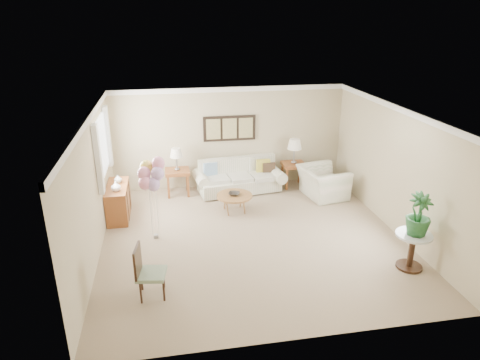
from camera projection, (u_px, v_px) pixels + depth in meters
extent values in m
plane|color=tan|center=(252.00, 237.00, 8.79)|extent=(6.00, 6.00, 0.00)
cube|color=#BEAF8A|center=(229.00, 137.00, 11.06)|extent=(6.00, 0.04, 2.60)
cube|color=#BEAF8A|center=(299.00, 261.00, 5.56)|extent=(6.00, 0.04, 2.60)
cube|color=#BEAF8A|center=(93.00, 189.00, 7.82)|extent=(0.04, 6.00, 2.60)
cube|color=#BEAF8A|center=(395.00, 169.00, 8.80)|extent=(0.04, 6.00, 2.60)
cube|color=white|center=(254.00, 113.00, 7.84)|extent=(6.00, 6.00, 0.02)
cube|color=white|center=(229.00, 89.00, 10.58)|extent=(6.00, 0.06, 0.12)
cube|color=white|center=(85.00, 123.00, 7.38)|extent=(0.06, 6.00, 0.12)
cube|color=white|center=(402.00, 110.00, 8.34)|extent=(0.06, 6.00, 0.12)
cube|color=white|center=(101.00, 147.00, 9.07)|extent=(0.04, 1.40, 1.20)
cube|color=white|center=(98.00, 160.00, 8.30)|extent=(0.10, 0.22, 1.40)
cube|color=white|center=(108.00, 136.00, 9.86)|extent=(0.10, 0.22, 1.40)
cube|color=black|center=(230.00, 128.00, 10.94)|extent=(1.35, 0.04, 0.65)
cube|color=#8C8C59|center=(213.00, 129.00, 10.85)|extent=(0.36, 0.02, 0.52)
cube|color=#8C8C59|center=(230.00, 129.00, 10.92)|extent=(0.36, 0.02, 0.52)
cube|color=#8C8C59|center=(246.00, 128.00, 10.99)|extent=(0.36, 0.02, 0.52)
cube|color=#EFE3CD|center=(239.00, 184.00, 10.99)|extent=(2.14, 1.11, 0.33)
cube|color=#EFE3CD|center=(237.00, 166.00, 11.13)|extent=(2.06, 0.48, 0.51)
cylinder|color=#EFE3CD|center=(201.00, 179.00, 10.75)|extent=(0.41, 0.87, 0.30)
cylinder|color=#EFE3CD|center=(276.00, 174.00, 11.07)|extent=(0.41, 0.87, 0.30)
cube|color=silver|center=(217.00, 179.00, 10.77)|extent=(0.64, 0.74, 0.11)
cube|color=silver|center=(239.00, 177.00, 10.87)|extent=(0.64, 0.74, 0.11)
cube|color=silver|center=(262.00, 176.00, 10.97)|extent=(0.64, 0.74, 0.11)
cube|color=#83A7CA|center=(210.00, 169.00, 10.82)|extent=(0.35, 0.11, 0.35)
cube|color=gold|center=(263.00, 166.00, 11.05)|extent=(0.35, 0.11, 0.35)
cube|color=#3D2C1D|center=(269.00, 169.00, 11.03)|extent=(0.32, 0.09, 0.32)
cube|color=#EFE3CD|center=(239.00, 191.00, 11.05)|extent=(1.86, 0.74, 0.04)
cube|color=brown|center=(177.00, 172.00, 10.66)|extent=(0.60, 0.55, 0.09)
cube|color=brown|center=(169.00, 188.00, 10.54)|extent=(0.05, 0.05, 0.57)
cube|color=brown|center=(188.00, 186.00, 10.62)|extent=(0.05, 0.05, 0.57)
cube|color=brown|center=(168.00, 181.00, 10.94)|extent=(0.05, 0.05, 0.57)
cube|color=brown|center=(187.00, 180.00, 11.02)|extent=(0.05, 0.05, 0.57)
cube|color=brown|center=(294.00, 165.00, 11.19)|extent=(0.59, 0.54, 0.09)
cube|color=brown|center=(287.00, 180.00, 11.07)|extent=(0.05, 0.05, 0.56)
cube|color=brown|center=(304.00, 178.00, 11.15)|extent=(0.05, 0.05, 0.56)
cube|color=brown|center=(282.00, 174.00, 11.46)|extent=(0.05, 0.05, 0.56)
cube|color=brown|center=(299.00, 173.00, 11.54)|extent=(0.05, 0.05, 0.56)
cylinder|color=gray|center=(177.00, 169.00, 10.64)|extent=(0.13, 0.13, 0.06)
cylinder|color=gray|center=(177.00, 162.00, 10.57)|extent=(0.04, 0.04, 0.28)
cone|color=silver|center=(176.00, 153.00, 10.48)|extent=(0.32, 0.32, 0.23)
cylinder|color=gray|center=(294.00, 162.00, 11.16)|extent=(0.15, 0.15, 0.06)
cylinder|color=gray|center=(294.00, 155.00, 11.09)|extent=(0.04, 0.04, 0.32)
cone|color=silver|center=(295.00, 144.00, 10.98)|extent=(0.37, 0.37, 0.26)
cylinder|color=#9F6C37|center=(234.00, 196.00, 9.80)|extent=(0.82, 0.82, 0.05)
cylinder|color=#9F6C37|center=(241.00, 200.00, 10.09)|extent=(0.03, 0.03, 0.37)
cylinder|color=#9F6C37|center=(225.00, 201.00, 10.02)|extent=(0.03, 0.03, 0.37)
cylinder|color=#9F6C37|center=(227.00, 208.00, 9.67)|extent=(0.03, 0.03, 0.37)
cylinder|color=#9F6C37|center=(244.00, 207.00, 9.73)|extent=(0.03, 0.03, 0.37)
imported|color=#292520|center=(234.00, 194.00, 9.77)|extent=(0.34, 0.34, 0.06)
imported|color=#EFE3CD|center=(323.00, 182.00, 10.65)|extent=(1.17, 1.28, 0.74)
cylinder|color=silver|center=(414.00, 235.00, 7.52)|extent=(0.63, 0.63, 0.04)
cylinder|color=#322113|center=(411.00, 252.00, 7.64)|extent=(0.11, 0.11, 0.63)
cylinder|color=#322113|center=(409.00, 267.00, 7.76)|extent=(0.46, 0.46, 0.01)
imported|color=#1A5325|center=(419.00, 215.00, 7.35)|extent=(0.47, 0.47, 0.77)
cube|color=gray|center=(152.00, 274.00, 6.85)|extent=(0.51, 0.51, 0.06)
cylinder|color=#322113|center=(141.00, 293.00, 6.74)|extent=(0.04, 0.04, 0.37)
cylinder|color=#322113|center=(164.00, 291.00, 6.79)|extent=(0.04, 0.04, 0.37)
cylinder|color=#322113|center=(142.00, 280.00, 7.06)|extent=(0.04, 0.04, 0.37)
cylinder|color=#322113|center=(164.00, 278.00, 7.12)|extent=(0.04, 0.04, 0.37)
cube|color=#322113|center=(137.00, 261.00, 6.72)|extent=(0.10, 0.43, 0.49)
cube|color=brown|center=(118.00, 201.00, 9.58)|extent=(0.45, 1.20, 0.74)
cube|color=#322113|center=(117.00, 207.00, 9.30)|extent=(0.46, 0.02, 0.70)
cube|color=#322113|center=(120.00, 196.00, 9.85)|extent=(0.46, 0.02, 0.70)
imported|color=white|center=(116.00, 186.00, 9.14)|extent=(0.24, 0.24, 0.21)
imported|color=#B8BDB2|center=(118.00, 179.00, 9.59)|extent=(0.23, 0.23, 0.18)
cube|color=gray|center=(156.00, 236.00, 8.77)|extent=(0.09, 0.09, 0.07)
ellipsoid|color=pink|center=(145.00, 183.00, 8.21)|extent=(0.25, 0.25, 0.29)
cylinder|color=silver|center=(151.00, 213.00, 8.51)|extent=(0.01, 0.01, 1.05)
ellipsoid|color=#C79CDF|center=(158.00, 174.00, 8.22)|extent=(0.25, 0.25, 0.29)
cylinder|color=silver|center=(157.00, 208.00, 8.51)|extent=(0.01, 0.01, 1.21)
ellipsoid|color=#F3DA54|center=(146.00, 167.00, 8.34)|extent=(0.25, 0.25, 0.29)
cylinder|color=silver|center=(152.00, 205.00, 8.57)|extent=(0.01, 0.01, 1.28)
ellipsoid|color=pink|center=(158.00, 164.00, 8.26)|extent=(0.25, 0.25, 0.29)
cylinder|color=silver|center=(157.00, 203.00, 8.53)|extent=(0.01, 0.01, 1.37)
ellipsoid|color=#C79CDF|center=(154.00, 184.00, 8.23)|extent=(0.25, 0.25, 0.29)
cylinder|color=silver|center=(155.00, 213.00, 8.52)|extent=(0.01, 0.01, 1.01)
ellipsoid|color=pink|center=(144.00, 174.00, 8.22)|extent=(0.25, 0.25, 0.29)
cylinder|color=silver|center=(150.00, 208.00, 8.51)|extent=(0.01, 0.01, 1.20)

